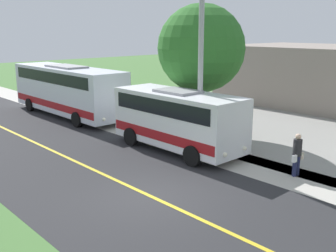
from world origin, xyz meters
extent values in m
plane|color=#477238|center=(0.00, 0.00, 0.00)|extent=(120.00, 120.00, 0.00)
cube|color=#28282B|center=(0.00, 0.00, 0.00)|extent=(8.00, 100.00, 0.01)
cube|color=#B2ADA3|center=(-5.20, 0.00, 0.00)|extent=(2.40, 100.00, 0.01)
cube|color=gold|center=(0.00, 0.00, 0.01)|extent=(0.16, 100.00, 0.00)
cube|color=white|center=(-4.47, -3.28, 1.56)|extent=(2.34, 6.76, 2.42)
cube|color=maroon|center=(-4.47, -3.28, 0.90)|extent=(2.38, 6.62, 0.44)
cube|color=black|center=(-4.47, -3.28, 2.22)|extent=(2.38, 6.08, 0.70)
cube|color=gray|center=(-4.47, -3.28, 2.83)|extent=(1.40, 2.03, 0.12)
cylinder|color=black|center=(-5.64, -1.19, 0.45)|extent=(0.25, 0.90, 0.90)
cylinder|color=black|center=(-3.30, -1.19, 0.45)|extent=(0.25, 0.90, 0.90)
cylinder|color=black|center=(-5.64, -5.38, 0.45)|extent=(0.25, 0.90, 0.90)
cylinder|color=black|center=(-3.30, -5.38, 0.45)|extent=(0.25, 0.90, 0.90)
sphere|color=#F2EACC|center=(-5.11, 0.12, 0.70)|extent=(0.20, 0.20, 0.20)
sphere|color=#F2EACC|center=(-3.83, 0.12, 0.70)|extent=(0.20, 0.20, 0.20)
cube|color=silver|center=(-4.57, -13.79, 1.77)|extent=(2.53, 10.36, 2.85)
cube|color=maroon|center=(-4.57, -13.79, 0.90)|extent=(2.57, 10.15, 0.44)
cube|color=black|center=(-4.57, -13.79, 2.65)|extent=(2.57, 9.33, 0.70)
cube|color=gray|center=(-4.57, -13.79, 3.26)|extent=(1.52, 3.11, 0.12)
cylinder|color=black|center=(-5.83, -10.58, 0.45)|extent=(0.25, 0.90, 0.90)
cylinder|color=black|center=(-3.30, -10.58, 0.45)|extent=(0.25, 0.90, 0.90)
cylinder|color=black|center=(-5.83, -17.00, 0.45)|extent=(0.25, 0.90, 0.90)
cylinder|color=black|center=(-3.30, -17.00, 0.45)|extent=(0.25, 0.90, 0.90)
sphere|color=#F2EACC|center=(-5.26, -8.59, 0.70)|extent=(0.20, 0.20, 0.20)
sphere|color=#F2EACC|center=(-3.87, -8.59, 0.70)|extent=(0.20, 0.20, 0.20)
cylinder|color=#1E2347|center=(-5.59, 2.33, 0.41)|extent=(0.18, 0.18, 0.83)
cylinder|color=#1E2347|center=(-5.39, 2.33, 0.41)|extent=(0.18, 0.18, 0.83)
cylinder|color=#262628|center=(-5.49, 2.33, 1.15)|extent=(0.34, 0.34, 0.65)
sphere|color=beige|center=(-5.49, 2.33, 1.59)|extent=(0.22, 0.22, 0.22)
cylinder|color=#262628|center=(-5.67, 2.33, 1.18)|extent=(0.28, 0.10, 0.59)
cube|color=beige|center=(-5.75, 2.38, 0.77)|extent=(0.20, 0.12, 0.28)
cylinder|color=#262628|center=(-5.31, 2.33, 1.18)|extent=(0.28, 0.10, 0.59)
cube|color=white|center=(-5.23, 2.38, 0.77)|extent=(0.20, 0.12, 0.28)
cylinder|color=#9E9EA3|center=(-5.00, -2.38, 4.49)|extent=(0.24, 0.24, 8.99)
cylinder|color=#4C3826|center=(-7.40, -4.57, 1.46)|extent=(0.36, 0.36, 2.91)
sphere|color=#2D6B28|center=(-7.40, -4.57, 4.63)|extent=(4.59, 4.59, 4.59)
camera|label=1|loc=(8.20, 9.77, 5.59)|focal=42.57mm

